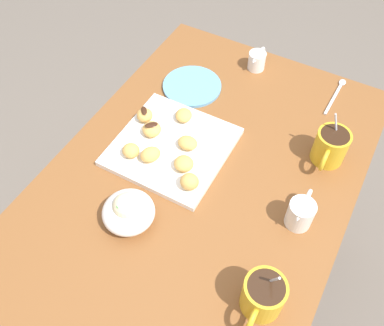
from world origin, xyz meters
The scene contains 20 objects.
ground_plane centered at (0.00, 0.00, 0.00)m, with size 8.00×8.00×0.00m, color #665B51.
dining_table centered at (0.00, 0.00, 0.58)m, with size 1.07×0.72×0.71m.
pastry_plate_square centered at (-0.05, -0.11, 0.72)m, with size 0.28×0.28×0.02m, color white.
coffee_mug_mustard_left centered at (-0.21, 0.25, 0.76)m, with size 0.12×0.08×0.14m.
coffee_mug_mustard_right centered at (0.22, 0.25, 0.76)m, with size 0.12×0.08×0.14m.
cream_pitcher_white centered at (0.00, 0.25, 0.75)m, with size 0.10×0.06×0.07m.
ice_cream_bowl centered at (0.18, -0.09, 0.75)m, with size 0.12×0.12×0.09m.
chocolate_sauce_pitcher centered at (-0.45, -0.04, 0.74)m, with size 0.09×0.05×0.06m.
saucer_sky_left centered at (-0.28, -0.17, 0.72)m, with size 0.17×0.17×0.01m, color #66A8DB.
loose_spoon_by_plate centered at (-0.46, 0.21, 0.72)m, with size 0.16×0.02×0.01m.
beignet_0 centered at (-0.14, -0.13, 0.74)m, with size 0.05×0.04×0.03m, color #DBA351.
beignet_1 centered at (0.00, -0.04, 0.74)m, with size 0.05×0.05×0.03m, color #DBA351.
beignet_2 centered at (0.02, -0.13, 0.75)m, with size 0.04×0.05×0.04m, color #DBA351.
beignet_3 centered at (-0.06, -0.07, 0.74)m, with size 0.04×0.05×0.03m, color #DBA351.
beignet_4 centered at (-0.06, -0.17, 0.74)m, with size 0.05×0.05×0.03m, color #DBA351.
chocolate_drizzle_4 centered at (-0.06, -0.17, 0.76)m, with size 0.03×0.02×0.01m, color #381E11.
beignet_5 centered at (-0.09, -0.22, 0.74)m, with size 0.05×0.04×0.03m, color #DBA351.
chocolate_drizzle_5 centered at (-0.09, -0.22, 0.76)m, with size 0.03×0.02×0.01m, color #381E11.
beignet_6 centered at (0.03, -0.18, 0.74)m, with size 0.04×0.04×0.03m, color #DBA351.
beignet_7 centered at (0.04, -0.01, 0.75)m, with size 0.05×0.04×0.04m, color #DBA351.
Camera 1 is at (0.53, 0.27, 1.56)m, focal length 39.11 mm.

